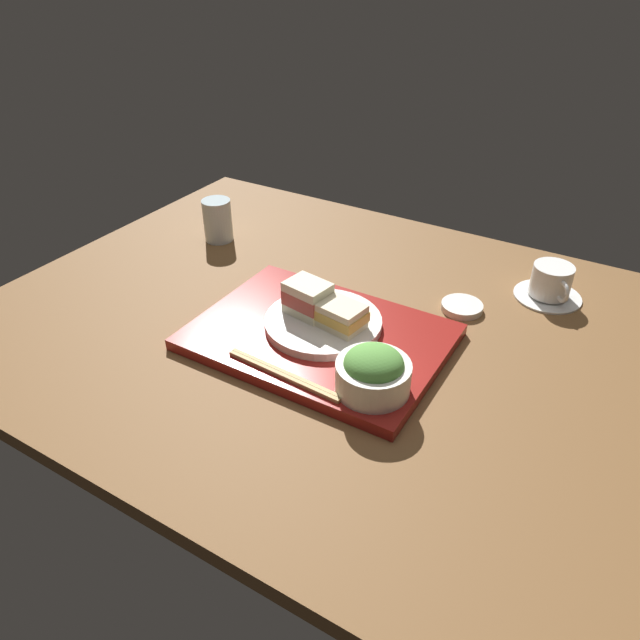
{
  "coord_description": "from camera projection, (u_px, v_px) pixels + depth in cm",
  "views": [
    {
      "loc": [
        40.41,
        -80.12,
        62.28
      ],
      "look_at": [
        -3.15,
        -7.12,
        5.0
      ],
      "focal_mm": 33.09,
      "sensor_mm": 36.0,
      "label": 1
    }
  ],
  "objects": [
    {
      "name": "drinking_glass",
      "position": [
        218.0,
        220.0,
        1.37
      ],
      "size": [
        6.65,
        6.65,
        9.83
      ],
      "primitive_type": "cylinder",
      "color": "silver",
      "rests_on": "ground_plane"
    },
    {
      "name": "chopsticks_pair",
      "position": [
        283.0,
        374.0,
        0.94
      ],
      "size": [
        21.76,
        2.75,
        0.7
      ],
      "color": "tan",
      "rests_on": "serving_tray"
    },
    {
      "name": "sandwich_far",
      "position": [
        339.0,
        315.0,
        1.02
      ],
      "size": [
        8.88,
        7.26,
        4.43
      ],
      "color": "beige",
      "rests_on": "sandwich_plate"
    },
    {
      "name": "small_sauce_dish",
      "position": [
        462.0,
        307.0,
        1.14
      ],
      "size": [
        7.99,
        7.99,
        1.35
      ],
      "primitive_type": "cylinder",
      "color": "silver",
      "rests_on": "ground_plane"
    },
    {
      "name": "ground_plane",
      "position": [
        354.0,
        335.0,
        1.1
      ],
      "size": [
        140.0,
        100.0,
        3.0
      ],
      "primitive_type": "cube",
      "color": "brown"
    },
    {
      "name": "sandwich_plate",
      "position": [
        323.0,
        322.0,
        1.06
      ],
      "size": [
        21.1,
        21.1,
        1.53
      ],
      "primitive_type": "cylinder",
      "color": "silver",
      "rests_on": "serving_tray"
    },
    {
      "name": "salad_bowl",
      "position": [
        373.0,
        372.0,
        0.9
      ],
      "size": [
        11.69,
        11.69,
        7.47
      ],
      "color": "silver",
      "rests_on": "serving_tray"
    },
    {
      "name": "coffee_cup",
      "position": [
        551.0,
        284.0,
        1.16
      ],
      "size": [
        13.19,
        13.19,
        7.04
      ],
      "color": "white",
      "rests_on": "ground_plane"
    },
    {
      "name": "serving_tray",
      "position": [
        319.0,
        337.0,
        1.05
      ],
      "size": [
        43.72,
        31.65,
        2.12
      ],
      "primitive_type": "cube",
      "color": "maroon",
      "rests_on": "ground_plane"
    },
    {
      "name": "sandwich_near",
      "position": [
        308.0,
        298.0,
        1.05
      ],
      "size": [
        8.52,
        7.07,
        6.08
      ],
      "color": "#EFE5C1",
      "rests_on": "sandwich_plate"
    }
  ]
}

